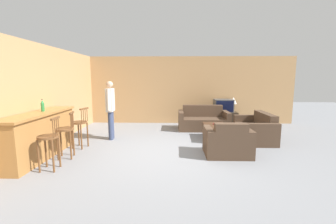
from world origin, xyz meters
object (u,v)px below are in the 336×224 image
Objects in this scene: book_on_table at (217,124)px; tv at (223,106)px; loveseat_right at (256,130)px; person_by_window at (110,107)px; tv_unit at (223,118)px; bottle at (43,106)px; bar_chair_mid at (66,133)px; bar_chair_near at (49,141)px; couch_far at (203,121)px; bar_chair_far at (80,126)px; table_lamp at (233,101)px; coffee_table at (215,127)px; armchair_near at (228,143)px.

tv is at bearing 72.66° from book_on_table.
loveseat_right is 1.11m from book_on_table.
tv_unit is at bearing 29.77° from person_by_window.
bottle is 1.81m from person_by_window.
book_on_table is (3.63, 1.74, -0.14)m from bar_chair_mid.
bar_chair_near is 0.60× the size of couch_far.
bar_chair_far is 4.05m from couch_far.
table_lamp is (5.20, 3.48, -0.22)m from bottle.
book_on_table is at bearing -78.92° from couch_far.
bottle is 1.30× the size of book_on_table.
bottle is (-4.18, -1.44, 0.78)m from coffee_table.
book_on_table is (3.63, 0.99, -0.14)m from bar_chair_far.
bar_chair_near is at bearing -134.18° from tv.
table_lamp is at bearing 0.48° from tv.
loveseat_right is (4.72, 2.26, -0.28)m from bar_chair_near.
coffee_table is 1.45× the size of tv.
person_by_window is at bearing -150.23° from tv_unit.
tv_unit is 2.06m from book_on_table.
bar_chair_far is 3.77m from book_on_table.
bar_chair_near is at bearing -147.10° from coffee_table.
tv is 0.40m from table_lamp.
bottle is at bearing -146.19° from table_lamp.
bar_chair_near is 1.21m from bottle.
armchair_near is 1.83× the size of table_lamp.
bar_chair_far is 1.01× the size of armchair_near.
tv is 2.48× the size of bottle.
tv reaches higher than couch_far.
tv is at bearing 79.63° from armchair_near.
tv_unit is at bearing 35.77° from bottle.
book_on_table is (-1.09, 0.15, 0.14)m from loveseat_right.
bar_chair_mid is at bearing -20.01° from bottle.
person_by_window is (-4.05, -2.11, 0.03)m from table_lamp.
bar_chair_near is 1.00× the size of bar_chair_far.
bottle is (-5.32, -1.38, 0.85)m from loveseat_right.
bar_chair_near reaches higher than loveseat_right.
table_lamp reaches higher than loveseat_right.
loveseat_right is at bearing 0.02° from person_by_window.
coffee_table is 2.35m from table_lamp.
bar_chair_mid is (-0.00, 0.66, 0.00)m from bar_chair_near.
bar_chair_mid is 1.00× the size of tv_unit.
armchair_near is at bearing -100.36° from tv_unit.
book_on_table is 2.24m from table_lamp.
bar_chair_far is 1.08m from person_by_window.
armchair_near is 4.29m from bottle.
loveseat_right is 2.73× the size of table_lamp.
couch_far is 3.21m from person_by_window.
book_on_table is at bearing -107.34° from tv.
armchair_near is at bearing 4.11° from bar_chair_mid.
tv is at bearing -179.52° from table_lamp.
tv_unit is at bearing 72.69° from book_on_table.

